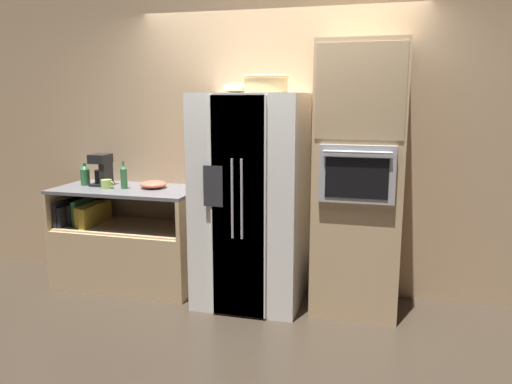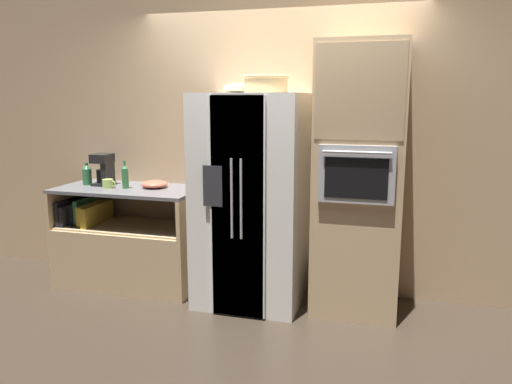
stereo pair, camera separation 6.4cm
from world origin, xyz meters
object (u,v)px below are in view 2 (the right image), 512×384
coffee_maker (104,168)px  mug (108,184)px  mixing_bowl (155,184)px  fruit_bowl (237,88)px  wall_oven (359,180)px  bottle_short (87,174)px  wicker_basket (266,83)px  bottle_tall (125,176)px  refrigerator (251,200)px

coffee_maker → mug: bearing=-48.0°
mug → mixing_bowl: 0.42m
fruit_bowl → mug: 1.49m
wall_oven → bottle_short: 2.55m
fruit_bowl → coffee_maker: 1.52m
wicker_basket → bottle_tall: size_ratio=1.44×
refrigerator → bottle_tall: size_ratio=7.05×
fruit_bowl → bottle_tall: (-1.05, -0.07, -0.79)m
fruit_bowl → bottle_short: fruit_bowl is taller
fruit_bowl → mixing_bowl: size_ratio=0.92×
mixing_bowl → coffee_maker: size_ratio=0.81×
mixing_bowl → wicker_basket: bearing=-9.7°
coffee_maker → bottle_tall: bearing=-18.5°
mug → wall_oven: bearing=2.0°
bottle_tall → mixing_bowl: size_ratio=1.06×
bottle_tall → wall_oven: bearing=1.2°
mixing_bowl → bottle_short: bearing=-178.0°
refrigerator → bottle_tall: (-1.21, 0.03, 0.15)m
wall_oven → bottle_short: size_ratio=10.30×
bottle_short → coffee_maker: bearing=5.6°
mug → mixing_bowl: mug is taller
refrigerator → bottle_tall: bearing=178.7°
wall_oven → fruit_bowl: size_ratio=9.89×
refrigerator → coffee_maker: (-1.48, 0.12, 0.20)m
mug → mixing_bowl: (0.40, 0.13, -0.01)m
bottle_tall → refrigerator: bearing=-1.3°
mixing_bowl → bottle_tall: bearing=-158.1°
wicker_basket → fruit_bowl: 0.34m
wall_oven → coffee_maker: wall_oven is taller
bottle_tall → coffee_maker: 0.29m
wall_oven → bottle_tall: (-2.09, -0.05, -0.05)m
mug → bottle_tall: bearing=11.2°
refrigerator → mug: 1.37m
bottle_tall → mug: 0.18m
mug → coffee_maker: size_ratio=0.43×
bottle_tall → mug: bearing=-168.8°
coffee_maker → wall_oven: bearing=-1.1°
wall_oven → coffee_maker: 2.37m
bottle_short → wall_oven: bearing=-0.6°
wicker_basket → mixing_bowl: size_ratio=1.52×
mixing_bowl → coffee_maker: 0.53m
wall_oven → wicker_basket: bearing=-169.6°
wall_oven → bottle_tall: 2.10m
fruit_bowl → mixing_bowl: bearing=177.8°
wall_oven → wicker_basket: wall_oven is taller
wicker_basket → coffee_maker: size_ratio=1.22×
bottle_short → wicker_basket: bearing=-5.2°
refrigerator → coffee_maker: refrigerator is taller
wicker_basket → coffee_maker: 1.80m
bottle_short → mixing_bowl: bearing=2.0°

